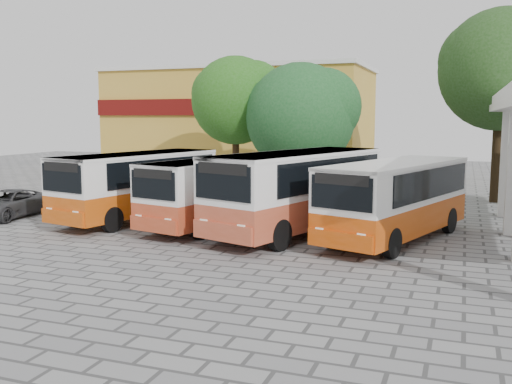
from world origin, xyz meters
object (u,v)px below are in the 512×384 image
at_px(parked_car, 7,204).
at_px(bus_centre_right, 298,187).
at_px(bus_centre_left, 219,188).
at_px(bus_far_right, 396,195).
at_px(bus_far_left, 138,181).

bearing_deg(parked_car, bus_centre_right, -0.88).
xyz_separation_m(bus_centre_left, bus_far_right, (7.12, -0.34, 0.06)).
distance_m(bus_far_left, bus_far_right, 11.02).
xyz_separation_m(bus_far_left, bus_centre_left, (3.89, -0.16, -0.09)).
bearing_deg(bus_far_right, bus_far_left, -164.44).
relative_size(bus_far_left, parked_car, 1.91).
bearing_deg(bus_far_right, bus_centre_right, -161.88).
height_order(bus_far_left, bus_far_right, bus_far_left).
height_order(bus_centre_left, parked_car, bus_centre_left).
height_order(bus_far_left, bus_centre_left, bus_far_left).
bearing_deg(bus_centre_right, bus_far_right, 17.86).
relative_size(bus_centre_left, parked_car, 1.82).
bearing_deg(bus_centre_left, bus_far_right, 10.69).
relative_size(bus_far_left, bus_centre_left, 1.05).
relative_size(bus_centre_right, bus_far_right, 1.10).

